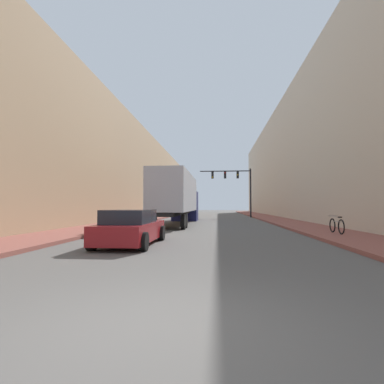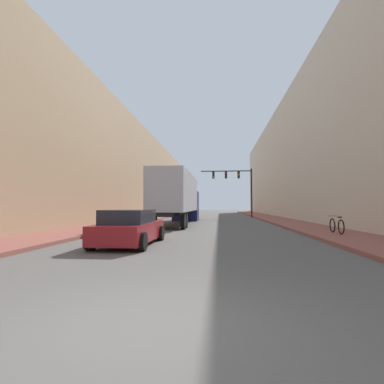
{
  "view_description": "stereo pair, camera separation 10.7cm",
  "coord_description": "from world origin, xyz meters",
  "px_view_note": "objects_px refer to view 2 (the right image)",
  "views": [
    {
      "loc": [
        0.9,
        -3.73,
        1.52
      ],
      "look_at": [
        -0.71,
        15.02,
        2.38
      ],
      "focal_mm": 28.0,
      "sensor_mm": 36.0,
      "label": 1
    },
    {
      "loc": [
        1.01,
        -3.72,
        1.52
      ],
      "look_at": [
        -0.71,
        15.02,
        2.38
      ],
      "focal_mm": 28.0,
      "sensor_mm": 36.0,
      "label": 2
    }
  ],
  "objects_px": {
    "sedan_car": "(130,228)",
    "semi_truck": "(178,197)",
    "parked_bicycle": "(337,226)",
    "traffic_signal_gantry": "(237,182)"
  },
  "relations": [
    {
      "from": "semi_truck",
      "to": "sedan_car",
      "type": "xyz_separation_m",
      "value": [
        -0.1,
        -13.1,
        -1.57
      ]
    },
    {
      "from": "sedan_car",
      "to": "traffic_signal_gantry",
      "type": "xyz_separation_m",
      "value": [
        5.82,
        27.6,
        3.87
      ]
    },
    {
      "from": "traffic_signal_gantry",
      "to": "parked_bicycle",
      "type": "xyz_separation_m",
      "value": [
        3.4,
        -23.65,
        -3.99
      ]
    },
    {
      "from": "semi_truck",
      "to": "traffic_signal_gantry",
      "type": "height_order",
      "value": "traffic_signal_gantry"
    },
    {
      "from": "semi_truck",
      "to": "traffic_signal_gantry",
      "type": "distance_m",
      "value": 15.75
    },
    {
      "from": "semi_truck",
      "to": "parked_bicycle",
      "type": "height_order",
      "value": "semi_truck"
    },
    {
      "from": "sedan_car",
      "to": "semi_truck",
      "type": "bearing_deg",
      "value": 89.56
    },
    {
      "from": "traffic_signal_gantry",
      "to": "semi_truck",
      "type": "bearing_deg",
      "value": -111.52
    },
    {
      "from": "parked_bicycle",
      "to": "sedan_car",
      "type": "bearing_deg",
      "value": -156.8
    },
    {
      "from": "semi_truck",
      "to": "sedan_car",
      "type": "distance_m",
      "value": 13.2
    }
  ]
}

